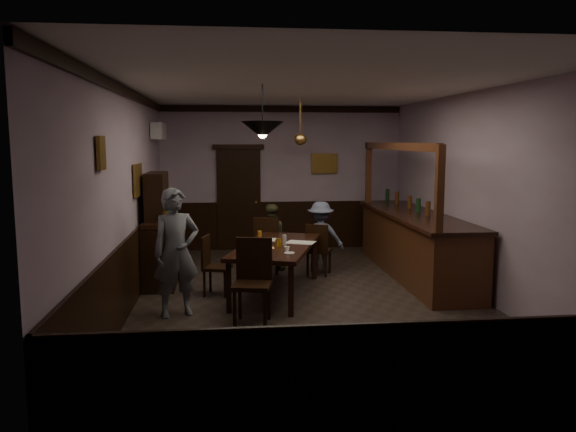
{
  "coord_description": "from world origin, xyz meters",
  "views": [
    {
      "loc": [
        -1.15,
        -7.72,
        2.28
      ],
      "look_at": [
        -0.24,
        0.61,
        1.15
      ],
      "focal_mm": 35.0,
      "sensor_mm": 36.0,
      "label": 1
    }
  ],
  "objects": [
    {
      "name": "napkin",
      "position": [
        -0.56,
        0.18,
        0.75
      ],
      "size": [
        0.19,
        0.19,
        0.0
      ],
      "primitive_type": "cube",
      "rotation": [
        0.0,
        0.0,
        -0.31
      ],
      "color": "#FFC65D",
      "rests_on": "dining_table"
    },
    {
      "name": "saucer",
      "position": [
        -0.31,
        -0.25,
        0.76
      ],
      "size": [
        0.15,
        0.15,
        0.01
      ],
      "primitive_type": "cylinder",
      "color": "white",
      "rests_on": "dining_table"
    },
    {
      "name": "pastry_plate",
      "position": [
        -0.68,
        -0.11,
        0.76
      ],
      "size": [
        0.22,
        0.22,
        0.01
      ],
      "primitive_type": "cylinder",
      "color": "white",
      "rests_on": "dining_table"
    },
    {
      "name": "chair_side",
      "position": [
        -1.38,
        0.5,
        0.48
      ],
      "size": [
        0.47,
        0.47,
        0.88
      ],
      "rotation": [
        0.0,
        0.0,
        1.31
      ],
      "color": "black",
      "rests_on": "ground"
    },
    {
      "name": "pendant_brass_mid",
      "position": [
        0.1,
        1.81,
        2.3
      ],
      "size": [
        0.2,
        0.2,
        0.81
      ],
      "color": "#BF8C3F",
      "rests_on": "ground"
    },
    {
      "name": "newspaper_right",
      "position": [
        -0.05,
        0.54,
        0.75
      ],
      "size": [
        0.5,
        0.44,
        0.01
      ],
      "primitive_type": "cube",
      "rotation": [
        0.0,
        0.0,
        -0.41
      ],
      "color": "silver",
      "rests_on": "dining_table"
    },
    {
      "name": "chair_far_right",
      "position": [
        0.37,
        1.5,
        0.49
      ],
      "size": [
        0.51,
        0.51,
        0.89
      ],
      "rotation": [
        0.0,
        0.0,
        2.74
      ],
      "color": "black",
      "rests_on": "ground"
    },
    {
      "name": "chair_near",
      "position": [
        -0.84,
        -0.84,
        0.58
      ],
      "size": [
        0.54,
        0.54,
        1.06
      ],
      "rotation": [
        0.0,
        0.0,
        -0.2
      ],
      "color": "black",
      "rests_on": "ground"
    },
    {
      "name": "person_seated_left",
      "position": [
        -0.4,
        2.03,
        0.59
      ],
      "size": [
        0.58,
        0.46,
        1.18
      ],
      "primitive_type": "imported",
      "rotation": [
        0.0,
        0.0,
        3.11
      ],
      "color": "#4B492D",
      "rests_on": "ground"
    },
    {
      "name": "sideboard",
      "position": [
        -2.21,
        1.25,
        0.71
      ],
      "size": [
        0.48,
        1.35,
        1.78
      ],
      "color": "black",
      "rests_on": "ground"
    },
    {
      "name": "dining_table",
      "position": [
        -0.44,
        0.41,
        0.69
      ],
      "size": [
        1.61,
        2.4,
        0.75
      ],
      "rotation": [
        0.0,
        0.0,
        -0.31
      ],
      "color": "black",
      "rests_on": "ground"
    },
    {
      "name": "person_seated_right",
      "position": [
        0.46,
        1.76,
        0.62
      ],
      "size": [
        0.86,
        0.57,
        1.24
      ],
      "primitive_type": "imported",
      "rotation": [
        0.0,
        0.0,
        3.0
      ],
      "color": "slate",
      "rests_on": "ground"
    },
    {
      "name": "picture_back",
      "position": [
        0.9,
        3.96,
        1.8
      ],
      "size": [
        0.55,
        0.04,
        0.42
      ],
      "color": "olive",
      "rests_on": "ground"
    },
    {
      "name": "pastry_ring_a",
      "position": [
        -0.7,
        -0.06,
        0.79
      ],
      "size": [
        0.13,
        0.13,
        0.04
      ],
      "primitive_type": "torus",
      "color": "#C68C47",
      "rests_on": "pastry_plate"
    },
    {
      "name": "coffee_cup",
      "position": [
        -0.34,
        -0.19,
        0.8
      ],
      "size": [
        0.1,
        0.1,
        0.07
      ],
      "primitive_type": "imported",
      "rotation": [
        0.0,
        0.0,
        -0.31
      ],
      "color": "white",
      "rests_on": "saucer"
    },
    {
      "name": "water_glass",
      "position": [
        -0.31,
        0.39,
        0.82
      ],
      "size": [
        0.06,
        0.06,
        0.15
      ],
      "primitive_type": "cylinder",
      "color": "silver",
      "rests_on": "dining_table"
    },
    {
      "name": "chair_far_left",
      "position": [
        -0.47,
        1.76,
        0.54
      ],
      "size": [
        0.5,
        0.5,
        0.99
      ],
      "rotation": [
        0.0,
        0.0,
        2.96
      ],
      "color": "black",
      "rests_on": "ground"
    },
    {
      "name": "room",
      "position": [
        0.0,
        0.0,
        1.5
      ],
      "size": [
        5.01,
        8.01,
        3.01
      ],
      "color": "#2D2621",
      "rests_on": "ground"
    },
    {
      "name": "person_standing",
      "position": [
        -1.81,
        -0.46,
        0.84
      ],
      "size": [
        0.71,
        0.59,
        1.68
      ],
      "primitive_type": "imported",
      "rotation": [
        0.0,
        0.0,
        0.36
      ],
      "color": "slate",
      "rests_on": "ground"
    },
    {
      "name": "newspaper_left",
      "position": [
        -0.62,
        0.84,
        0.75
      ],
      "size": [
        0.46,
        0.37,
        0.01
      ],
      "primitive_type": "cube",
      "rotation": [
        0.0,
        0.0,
        -0.17
      ],
      "color": "silver",
      "rests_on": "dining_table"
    },
    {
      "name": "door_back",
      "position": [
        -0.9,
        3.95,
        1.05
      ],
      "size": [
        0.9,
        0.06,
        2.1
      ],
      "primitive_type": "cube",
      "color": "black",
      "rests_on": "ground"
    },
    {
      "name": "pastry_ring_b",
      "position": [
        -0.59,
        -0.04,
        0.79
      ],
      "size": [
        0.13,
        0.13,
        0.04
      ],
      "primitive_type": "torus",
      "color": "#C68C47",
      "rests_on": "pastry_plate"
    },
    {
      "name": "soda_can",
      "position": [
        -0.41,
        0.26,
        0.81
      ],
      "size": [
        0.07,
        0.07,
        0.12
      ],
      "primitive_type": "cylinder",
      "color": "gold",
      "rests_on": "dining_table"
    },
    {
      "name": "picture_left_large",
      "position": [
        -2.46,
        0.8,
        1.7
      ],
      "size": [
        0.04,
        0.62,
        0.48
      ],
      "color": "olive",
      "rests_on": "ground"
    },
    {
      "name": "picture_left_small",
      "position": [
        -2.46,
        -1.6,
        2.15
      ],
      "size": [
        0.04,
        0.28,
        0.36
      ],
      "color": "olive",
      "rests_on": "ground"
    },
    {
      "name": "bar_counter",
      "position": [
        1.99,
        1.3,
        0.57
      ],
      "size": [
        0.93,
        4.0,
        2.25
      ],
      "color": "#452112",
      "rests_on": "ground"
    },
    {
      "name": "beer_glass",
      "position": [
        -0.67,
        0.49,
        0.85
      ],
      "size": [
        0.06,
        0.06,
        0.2
      ],
      "primitive_type": "cylinder",
      "color": "#BF721E",
      "rests_on": "dining_table"
    },
    {
      "name": "pendant_brass_far",
      "position": [
        0.3,
        3.08,
        2.3
      ],
      "size": [
        0.2,
        0.2,
        0.81
      ],
      "color": "#BF8C3F",
      "rests_on": "ground"
    },
    {
      "name": "ac_unit",
      "position": [
        -2.38,
        2.9,
        2.45
      ],
      "size": [
        0.2,
        0.85,
        0.3
      ],
      "color": "white",
      "rests_on": "ground"
    },
    {
      "name": "pepper_mill",
      "position": [
        -0.99,
        -0.14,
        0.82
      ],
      "size": [
        0.04,
        0.04,
        0.14
      ],
      "primitive_type": "cylinder",
      "color": "black",
      "rests_on": "dining_table"
    },
    {
      "name": "pendant_iron",
      "position": [
        -0.68,
        -0.35,
        2.42
      ],
      "size": [
        0.56,
        0.56,
        0.69
      ],
      "color": "black",
      "rests_on": "ground"
    }
  ]
}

